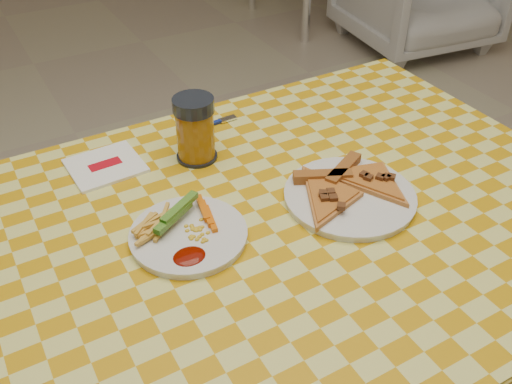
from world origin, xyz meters
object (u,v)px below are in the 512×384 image
at_px(table, 265,252).
at_px(drink_glass, 195,130).
at_px(plate_right, 350,197).
at_px(plate_left, 189,236).

height_order(table, drink_glass, drink_glass).
xyz_separation_m(table, drink_glass, (-0.02, 0.25, 0.14)).
bearing_deg(drink_glass, plate_right, -55.27).
xyz_separation_m(table, plate_right, (0.17, -0.02, 0.08)).
bearing_deg(plate_right, table, 172.22).
height_order(table, plate_left, plate_left).
relative_size(table, plate_left, 6.42).
bearing_deg(plate_right, drink_glass, 124.73).
bearing_deg(table, plate_right, -7.78).
height_order(plate_right, drink_glass, drink_glass).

